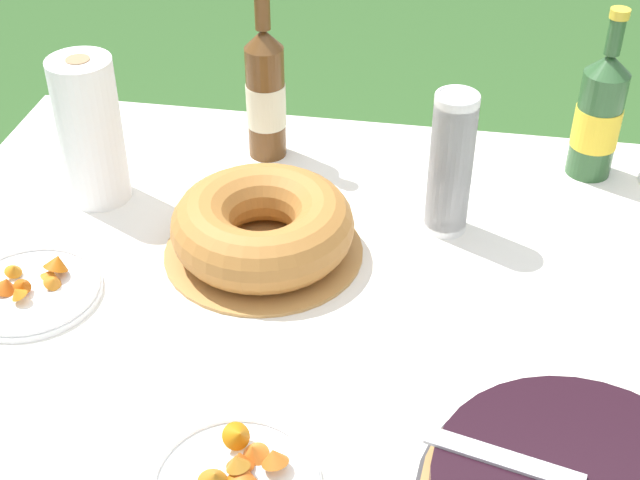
# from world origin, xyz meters

# --- Properties ---
(garden_table) EXTENTS (1.58, 1.17, 0.75)m
(garden_table) POSITION_xyz_m (0.00, 0.00, 0.69)
(garden_table) COLOR brown
(garden_table) RESTS_ON ground_plane
(tablecloth) EXTENTS (1.59, 1.18, 0.10)m
(tablecloth) POSITION_xyz_m (0.00, 0.00, 0.74)
(tablecloth) COLOR white
(tablecloth) RESTS_ON garden_table
(bundt_cake) EXTENTS (0.33, 0.33, 0.11)m
(bundt_cake) POSITION_xyz_m (-0.21, 0.12, 0.81)
(bundt_cake) COLOR #B78447
(bundt_cake) RESTS_ON tablecloth
(cup_stack) EXTENTS (0.07, 0.07, 0.25)m
(cup_stack) POSITION_xyz_m (0.08, 0.24, 0.88)
(cup_stack) COLOR white
(cup_stack) RESTS_ON tablecloth
(cider_bottle_green) EXTENTS (0.08, 0.08, 0.32)m
(cider_bottle_green) POSITION_xyz_m (0.34, 0.47, 0.88)
(cider_bottle_green) COLOR #2D562D
(cider_bottle_green) RESTS_ON tablecloth
(cider_bottle_amber) EXTENTS (0.07, 0.07, 0.34)m
(cider_bottle_amber) POSITION_xyz_m (-0.27, 0.43, 0.88)
(cider_bottle_amber) COLOR brown
(cider_bottle_amber) RESTS_ON tablecloth
(snack_plate_left) EXTENTS (0.21, 0.21, 0.06)m
(snack_plate_left) POSITION_xyz_m (-0.14, -0.35, 0.77)
(snack_plate_left) COLOR white
(snack_plate_left) RESTS_ON tablecloth
(snack_plate_far) EXTENTS (0.22, 0.22, 0.05)m
(snack_plate_far) POSITION_xyz_m (-0.54, -0.04, 0.77)
(snack_plate_far) COLOR white
(snack_plate_far) RESTS_ON tablecloth
(paper_towel_roll) EXTENTS (0.11, 0.11, 0.27)m
(paper_towel_roll) POSITION_xyz_m (-0.53, 0.24, 0.89)
(paper_towel_roll) COLOR white
(paper_towel_roll) RESTS_ON tablecloth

